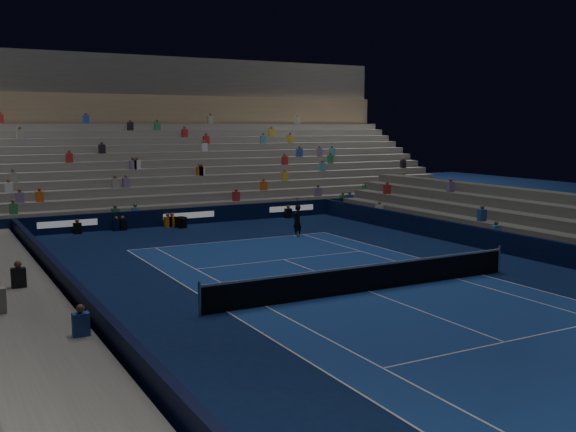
{
  "coord_description": "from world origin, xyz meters",
  "views": [
    {
      "loc": [
        -13.59,
        -18.95,
        5.9
      ],
      "look_at": [
        0.0,
        6.0,
        2.0
      ],
      "focal_mm": 41.45,
      "sensor_mm": 36.0,
      "label": 1
    }
  ],
  "objects": [
    {
      "name": "grandstand_main",
      "position": [
        0.0,
        27.9,
        3.38
      ],
      "size": [
        44.0,
        15.2,
        11.2
      ],
      "color": "slate",
      "rests_on": "ground"
    },
    {
      "name": "sponsor_barrier_far",
      "position": [
        0.0,
        18.5,
        0.5
      ],
      "size": [
        44.0,
        0.25,
        1.0
      ],
      "primitive_type": "cube",
      "color": "black",
      "rests_on": "ground"
    },
    {
      "name": "sponsor_barrier_west",
      "position": [
        -9.7,
        0.0,
        0.5
      ],
      "size": [
        0.25,
        37.0,
        1.0
      ],
      "primitive_type": "cube",
      "color": "black",
      "rests_on": "ground"
    },
    {
      "name": "broadcast_camera",
      "position": [
        -0.87,
        17.35,
        0.33
      ],
      "size": [
        0.6,
        0.99,
        0.63
      ],
      "color": "black",
      "rests_on": "ground"
    },
    {
      "name": "tennis_player",
      "position": [
        3.51,
        11.44,
        0.86
      ],
      "size": [
        0.74,
        0.62,
        1.72
      ],
      "primitive_type": "imported",
      "rotation": [
        0.0,
        0.0,
        3.54
      ],
      "color": "black",
      "rests_on": "ground"
    },
    {
      "name": "ground",
      "position": [
        0.0,
        0.0,
        0.0
      ],
      "size": [
        90.0,
        90.0,
        0.0
      ],
      "primitive_type": "plane",
      "color": "#0B1A44",
      "rests_on": "ground"
    },
    {
      "name": "sponsor_barrier_east",
      "position": [
        9.7,
        0.0,
        0.5
      ],
      "size": [
        0.25,
        37.0,
        1.0
      ],
      "primitive_type": "cube",
      "color": "black",
      "rests_on": "ground"
    },
    {
      "name": "court_surface",
      "position": [
        0.0,
        0.0,
        0.01
      ],
      "size": [
        10.97,
        23.77,
        0.01
      ],
      "primitive_type": "cube",
      "color": "navy",
      "rests_on": "ground"
    },
    {
      "name": "tennis_net",
      "position": [
        0.0,
        0.0,
        0.5
      ],
      "size": [
        12.9,
        0.1,
        1.1
      ],
      "color": "#B2B2B7",
      "rests_on": "ground"
    }
  ]
}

